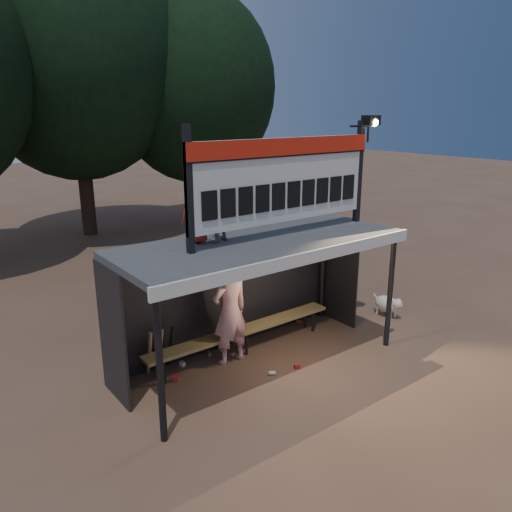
# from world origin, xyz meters

# --- Properties ---
(ground) EXTENTS (80.00, 80.00, 0.00)m
(ground) POSITION_xyz_m (0.00, 0.00, 0.00)
(ground) COLOR #513728
(ground) RESTS_ON ground
(player) EXTENTS (0.72, 0.48, 1.95)m
(player) POSITION_xyz_m (-0.38, 0.40, 0.97)
(player) COLOR white
(player) RESTS_ON ground
(child_a) EXTENTS (0.54, 0.47, 0.95)m
(child_a) POSITION_xyz_m (-0.69, 0.36, 2.80)
(child_a) COLOR slate
(child_a) RESTS_ON dugout_shelter
(child_b) EXTENTS (0.54, 0.47, 0.93)m
(child_b) POSITION_xyz_m (-0.97, 0.47, 2.79)
(child_b) COLOR #A12718
(child_b) RESTS_ON dugout_shelter
(dugout_shelter) EXTENTS (5.10, 2.08, 2.32)m
(dugout_shelter) POSITION_xyz_m (0.00, 0.24, 1.85)
(dugout_shelter) COLOR #3A3A3D
(dugout_shelter) RESTS_ON ground
(scoreboard_assembly) EXTENTS (4.10, 0.27, 1.99)m
(scoreboard_assembly) POSITION_xyz_m (0.56, -0.01, 3.32)
(scoreboard_assembly) COLOR black
(scoreboard_assembly) RESTS_ON dugout_shelter
(bench) EXTENTS (4.00, 0.35, 0.48)m
(bench) POSITION_xyz_m (0.00, 0.55, 0.43)
(bench) COLOR olive
(bench) RESTS_ON ground
(tree_mid) EXTENTS (7.22, 7.22, 10.36)m
(tree_mid) POSITION_xyz_m (1.00, 11.50, 6.17)
(tree_mid) COLOR #322016
(tree_mid) RESTS_ON ground
(tree_right) EXTENTS (6.08, 6.08, 8.72)m
(tree_right) POSITION_xyz_m (5.00, 10.50, 5.19)
(tree_right) COLOR black
(tree_right) RESTS_ON ground
(dog) EXTENTS (0.36, 0.81, 0.49)m
(dog) POSITION_xyz_m (3.57, 0.00, 0.28)
(dog) COLOR beige
(dog) RESTS_ON ground
(bats) EXTENTS (0.47, 0.32, 0.84)m
(bats) POSITION_xyz_m (-1.57, 0.82, 0.43)
(bats) COLOR olive
(bats) RESTS_ON ground
(litter) EXTENTS (3.37, 1.55, 0.08)m
(litter) POSITION_xyz_m (-0.23, 0.40, 0.04)
(litter) COLOR red
(litter) RESTS_ON ground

